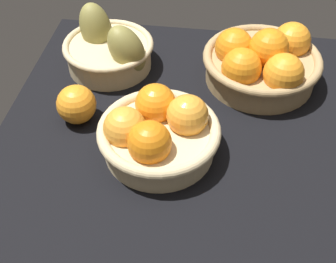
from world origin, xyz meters
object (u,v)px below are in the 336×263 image
basket_center (157,132)px  basket_near_right (262,62)px  basket_far_right_pears (109,49)px  loose_orange_front_gap (76,104)px

basket_center → basket_near_right: 29.94cm
basket_center → basket_near_right: bearing=-39.1°
basket_near_right → basket_far_right_pears: bearing=88.1°
basket_near_right → basket_center: bearing=140.9°
basket_center → basket_near_right: (23.23, -18.87, 0.50)cm
basket_center → basket_far_right_pears: size_ratio=1.06×
basket_center → basket_near_right: size_ratio=0.88×
basket_far_right_pears → basket_near_right: (-1.12, -33.38, 0.53)cm
loose_orange_front_gap → basket_near_right: bearing=-64.5°
basket_near_right → loose_orange_front_gap: (-17.11, 35.80, -1.29)cm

